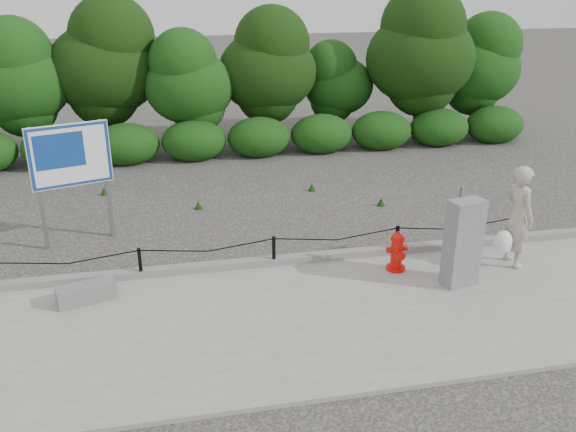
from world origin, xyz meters
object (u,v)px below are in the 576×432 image
Objects in this scene: fire_hydrant at (397,252)px; pedestrian at (518,218)px; concrete_block at (87,293)px; utility_cabinet at (463,243)px; advertising_sign at (70,161)px.

pedestrian reaches higher than fire_hydrant.
concrete_block is at bearing 175.35° from fire_hydrant.
pedestrian is 7.97m from concrete_block.
pedestrian is (2.28, -0.23, 0.59)m from fire_hydrant.
fire_hydrant is 5.65m from concrete_block.
fire_hydrant is at bearing 0.18° from concrete_block.
fire_hydrant is 0.44× the size of utility_cabinet.
fire_hydrant is 6.72m from advertising_sign.
advertising_sign is (-8.29, 2.92, 0.77)m from pedestrian.
utility_cabinet is 7.79m from advertising_sign.
advertising_sign is (-0.37, 2.70, 1.57)m from concrete_block.
pedestrian is 2.01× the size of concrete_block.
fire_hydrant is at bearing -41.64° from advertising_sign.
advertising_sign reaches higher than fire_hydrant.
concrete_block is at bearing 85.23° from pedestrian.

